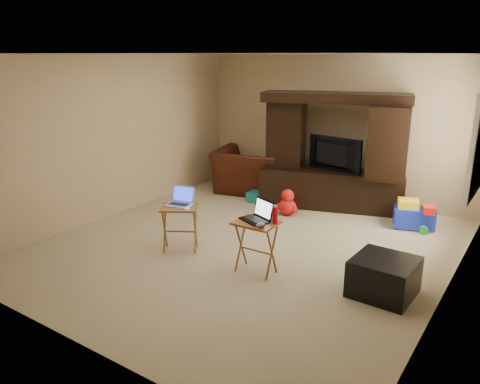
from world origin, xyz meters
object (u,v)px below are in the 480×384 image
Objects in this scene: television at (332,155)px; laptop_left at (179,197)px; tray_table_left at (180,229)px; water_bottle at (275,215)px; laptop_right at (254,211)px; recliner at (250,171)px; mouse_right at (260,225)px; mouse_left at (187,209)px; push_toy at (414,214)px; ottoman at (384,277)px; entertainment_center at (333,152)px; child_rocker at (264,185)px; tray_table_right at (256,247)px; plush_toy at (288,202)px.

television reaches higher than laptop_left.
water_bottle is (1.37, 0.09, 0.43)m from tray_table_left.
recliner is at bearing 146.27° from laptop_right.
mouse_right is (1.33, -0.14, -0.07)m from laptop_left.
tray_table_left is (-0.90, -2.76, -0.61)m from television.
recliner is at bearing 107.64° from mouse_left.
ottoman is (0.25, -2.23, -0.02)m from push_toy.
child_rocker is (-1.10, -0.36, -0.65)m from entertainment_center.
push_toy is at bearing 34.32° from laptop_left.
laptop_left reaches higher than tray_table_right.
laptop_right is at bearing -102.77° from entertainment_center.
mouse_left is at bearing -82.48° from child_rocker.
tray_table_right is (1.38, -2.44, 0.01)m from child_rocker.
tray_table_left is 0.96× the size of tray_table_right.
entertainment_center is 7.05× the size of laptop_right.
laptop_left is at bearing -126.12° from entertainment_center.
laptop_left is at bearing 173.85° from mouse_right.
entertainment_center is at bearing 117.49° from laptop_right.
entertainment_center reaches higher than ottoman.
tray_table_left is at bearing -176.40° from water_bottle.
child_rocker reaches higher than tray_table_left.
laptop_left is (-0.53, -2.00, 0.51)m from plush_toy.
television is (0.00, -0.04, -0.04)m from entertainment_center.
tray_table_right is at bearing -158.20° from water_bottle.
tray_table_left is at bearing -125.38° from entertainment_center.
laptop_right reaches higher than tray_table_left.
water_bottle reaches higher than mouse_left.
plush_toy is 2.13m from laptop_left.
water_bottle is at bearing 36.66° from laptop_right.
child_rocker is at bearing 120.53° from mouse_right.
ottoman is 2.69m from laptop_left.
laptop_left is 1.34m from mouse_right.
child_rocker is (0.52, -0.38, -0.10)m from recliner.
laptop_left reaches higher than ottoman.
push_toy reaches higher than ottoman.
plush_toy is 2.13m from tray_table_right.
recliner is at bearing 73.23° from tray_table_left.
tray_table_left is 1.44m from water_bottle.
mouse_left is (0.22, -0.10, -0.09)m from laptop_left.
push_toy is (1.44, -0.25, -0.74)m from entertainment_center.
child_rocker is 3.15× the size of water_bottle.
entertainment_center is 7.38× the size of laptop_left.
laptop_left is 1.40m from water_bottle.
mouse_right is (-1.04, -2.67, 0.44)m from push_toy.
entertainment_center is 1.72m from recliner.
mouse_right is at bearing -42.87° from tray_table_right.
mouse_left is (-0.71, -2.87, -0.33)m from entertainment_center.
child_rocker is 2.45m from tray_table_left.
entertainment_center is at bearing 40.99° from tray_table_left.
recliner is 4.17m from ottoman.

